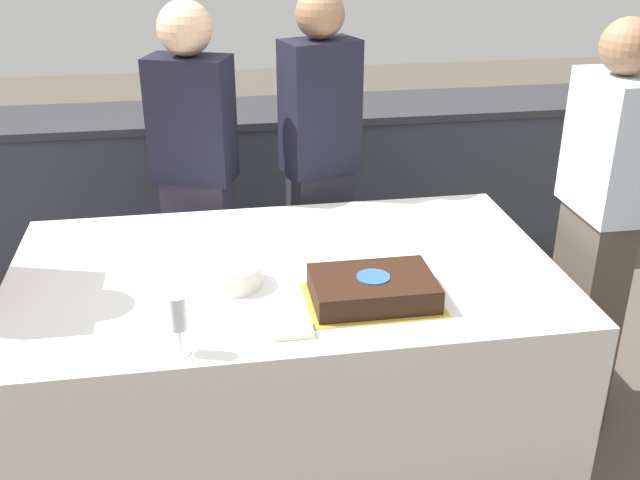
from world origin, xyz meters
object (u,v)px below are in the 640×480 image
(person_standing_back, at_px, (196,175))
(plate_stack, at_px, (233,275))
(wine_glass, at_px, (178,315))
(cake, at_px, (373,289))
(person_cutting_cake, at_px, (320,166))
(person_seated_right, at_px, (597,229))

(person_standing_back, bearing_deg, plate_stack, 117.66)
(wine_glass, bearing_deg, person_standing_back, 87.18)
(cake, bearing_deg, person_cutting_cake, 90.00)
(cake, relative_size, person_standing_back, 0.27)
(cake, height_order, person_standing_back, person_standing_back)
(cake, relative_size, person_seated_right, 0.27)
(person_cutting_cake, height_order, person_standing_back, person_cutting_cake)
(plate_stack, relative_size, person_cutting_cake, 0.12)
(cake, distance_m, wine_glass, 0.67)
(plate_stack, xyz_separation_m, wine_glass, (-0.18, -0.39, 0.09))
(wine_glass, relative_size, person_cutting_cake, 0.12)
(cake, bearing_deg, person_seated_right, 16.67)
(plate_stack, distance_m, person_standing_back, 0.91)
(cake, distance_m, person_standing_back, 1.22)
(plate_stack, xyz_separation_m, person_cutting_cake, (0.45, 0.90, 0.06))
(cake, distance_m, person_cutting_cake, 1.08)
(cake, bearing_deg, plate_stack, 158.26)
(person_seated_right, xyz_separation_m, person_standing_back, (-1.50, 0.80, 0.02))
(wine_glass, distance_m, person_standing_back, 1.30)
(cake, xyz_separation_m, person_standing_back, (-0.56, 1.08, 0.04))
(person_cutting_cake, xyz_separation_m, person_seated_right, (0.94, -0.80, -0.03))
(wine_glass, xyz_separation_m, person_standing_back, (0.06, 1.30, -0.05))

